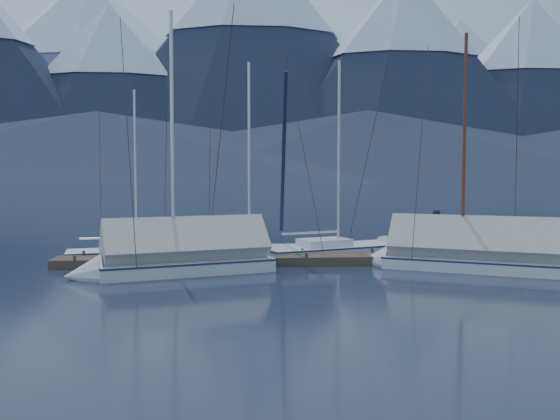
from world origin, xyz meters
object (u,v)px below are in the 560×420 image
object	(u,v)px
sailboat_open_mid	(261,253)
sailboat_open_left	(147,254)
sailboat_open_right	(348,251)
person	(437,231)
sailboat_covered_near	(458,256)
sailboat_covered_far	(170,260)

from	to	relation	value
sailboat_open_mid	sailboat_open_left	bearing A→B (deg)	177.23
sailboat_open_right	person	size ratio (longest dim) A/B	5.27
sailboat_covered_near	sailboat_open_mid	bearing A→B (deg)	152.76
sailboat_open_left	person	world-z (taller)	sailboat_open_left
sailboat_covered_far	sailboat_open_right	bearing A→B (deg)	30.92
sailboat_open_left	sailboat_covered_far	size ratio (longest dim) A/B	0.76
sailboat_covered_far	person	size ratio (longest dim) A/B	5.80
sailboat_open_left	sailboat_open_right	bearing A→B (deg)	1.23
sailboat_open_right	sailboat_open_left	bearing A→B (deg)	-178.77
sailboat_covered_far	sailboat_open_left	bearing A→B (deg)	108.61
sailboat_open_mid	sailboat_covered_near	xyz separation A→B (m)	(7.45, -3.84, 0.33)
sailboat_open_left	person	xyz separation A→B (m)	(12.35, -2.05, 1.10)
sailboat_covered_far	person	bearing A→B (deg)	11.77
sailboat_open_left	sailboat_open_right	world-z (taller)	sailboat_open_right
sailboat_open_right	person	xyz separation A→B (m)	(3.37, -2.24, 1.08)
sailboat_open_mid	sailboat_open_right	bearing A→B (deg)	6.24
sailboat_open_right	sailboat_covered_near	world-z (taller)	sailboat_covered_near
sailboat_open_right	sailboat_covered_near	distance (m)	5.51
sailboat_open_left	sailboat_covered_near	size ratio (longest dim) A/B	0.80
sailboat_open_mid	sailboat_covered_near	distance (m)	8.39
person	sailboat_open_right	bearing A→B (deg)	71.97
sailboat_open_mid	sailboat_covered_far	size ratio (longest dim) A/B	0.89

